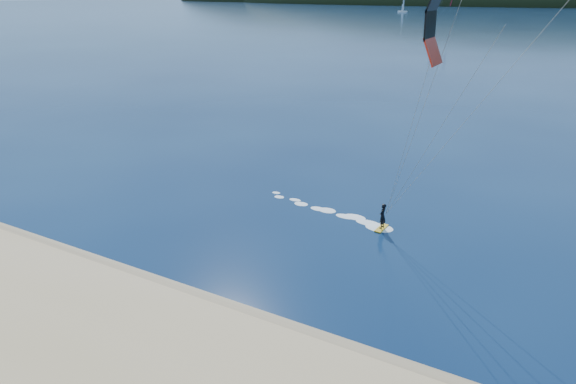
{
  "coord_description": "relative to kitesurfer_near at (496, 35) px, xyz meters",
  "views": [
    {
      "loc": [
        15.38,
        -12.43,
        15.31
      ],
      "look_at": [
        3.02,
        10.0,
        5.0
      ],
      "focal_mm": 31.11,
      "sensor_mm": 36.0,
      "label": 1
    }
  ],
  "objects": [
    {
      "name": "headland",
      "position": [
        -11.42,
        730.79,
        -13.37
      ],
      "size": [
        1200.0,
        310.0,
        140.0
      ],
      "color": "black",
      "rests_on": "ground"
    },
    {
      "name": "ground",
      "position": [
        -12.05,
        -14.5,
        -13.37
      ],
      "size": [
        1800.0,
        1800.0,
        0.0
      ],
      "primitive_type": "plane",
      "color": "#071839",
      "rests_on": "ground"
    },
    {
      "name": "sailboat",
      "position": [
        -120.78,
        387.51,
        -12.58
      ],
      "size": [
        7.58,
        4.83,
        10.7
      ],
      "color": "white",
      "rests_on": "ground"
    },
    {
      "name": "wet_sand",
      "position": [
        -12.05,
        -10.0,
        -13.32
      ],
      "size": [
        220.0,
        2.5,
        0.1
      ],
      "color": "#806A4A",
      "rests_on": "ground"
    },
    {
      "name": "kitesurfer_near",
      "position": [
        0.0,
        0.0,
        0.0
      ],
      "size": [
        21.18,
        6.72,
        17.41
      ],
      "color": "gold",
      "rests_on": "ground"
    },
    {
      "name": "kitesurfer_far",
      "position": [
        -45.15,
        188.45,
        -1.72
      ],
      "size": [
        11.12,
        7.89,
        15.15
      ],
      "color": "gold",
      "rests_on": "ground"
    }
  ]
}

